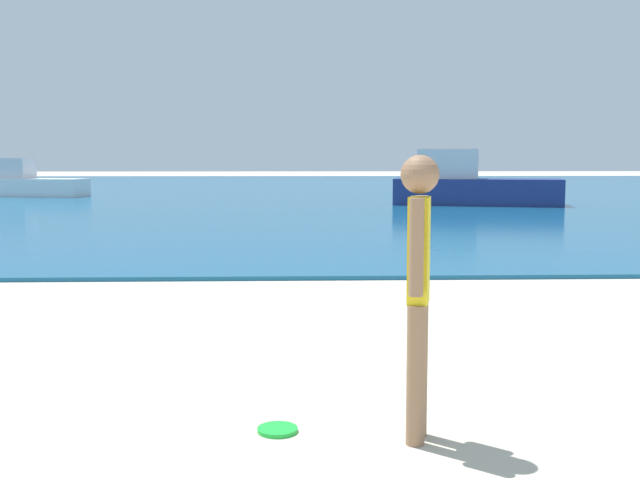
{
  "coord_description": "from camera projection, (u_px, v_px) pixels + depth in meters",
  "views": [
    {
      "loc": [
        -0.09,
        0.73,
        1.6
      ],
      "look_at": [
        0.18,
        8.43,
        0.78
      ],
      "focal_mm": 42.36,
      "sensor_mm": 36.0,
      "label": 1
    }
  ],
  "objects": [
    {
      "name": "water",
      "position": [
        295.0,
        189.0,
        39.8
      ],
      "size": [
        160.0,
        60.0,
        0.06
      ],
      "primitive_type": "cube",
      "color": "#14567F",
      "rests_on": "ground"
    },
    {
      "name": "person_standing",
      "position": [
        418.0,
        281.0,
        4.23
      ],
      "size": [
        0.22,
        0.37,
        1.63
      ],
      "rotation": [
        0.0,
        0.0,
        1.32
      ],
      "color": "#936B4C",
      "rests_on": "ground"
    },
    {
      "name": "frisbee",
      "position": [
        278.0,
        430.0,
        4.45
      ],
      "size": [
        0.24,
        0.24,
        0.03
      ],
      "primitive_type": "cylinder",
      "color": "green",
      "rests_on": "ground"
    },
    {
      "name": "boat_near",
      "position": [
        471.0,
        186.0,
        25.54
      ],
      "size": [
        5.8,
        3.14,
        1.88
      ],
      "rotation": [
        0.0,
        0.0,
        -0.26
      ],
      "color": "navy",
      "rests_on": "water"
    },
    {
      "name": "boat_far",
      "position": [
        26.0,
        183.0,
        31.37
      ],
      "size": [
        4.85,
        2.46,
        1.58
      ],
      "rotation": [
        0.0,
        0.0,
        -0.22
      ],
      "color": "white",
      "rests_on": "water"
    }
  ]
}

